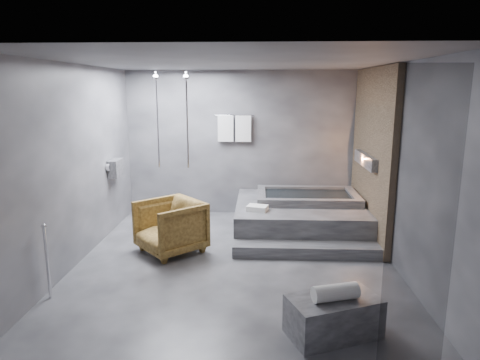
{
  "coord_description": "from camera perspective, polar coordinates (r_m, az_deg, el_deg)",
  "views": [
    {
      "loc": [
        0.34,
        -5.8,
        2.47
      ],
      "look_at": [
        0.06,
        0.3,
        1.15
      ],
      "focal_mm": 32.0,
      "sensor_mm": 36.0,
      "label": 1
    }
  ],
  "objects": [
    {
      "name": "room",
      "position": [
        6.09,
        3.16,
        5.24
      ],
      "size": [
        5.0,
        5.04,
        2.82
      ],
      "color": "#2D2D30",
      "rests_on": "ground"
    },
    {
      "name": "tub_deck",
      "position": [
        7.62,
        7.92,
        -4.85
      ],
      "size": [
        2.2,
        2.0,
        0.5
      ],
      "primitive_type": "cube",
      "color": "#323235",
      "rests_on": "ground"
    },
    {
      "name": "tub_step",
      "position": [
        6.56,
        8.79,
        -9.2
      ],
      "size": [
        2.2,
        0.36,
        0.18
      ],
      "primitive_type": "cube",
      "color": "#323235",
      "rests_on": "ground"
    },
    {
      "name": "concrete_bench",
      "position": [
        4.64,
        12.34,
        -17.32
      ],
      "size": [
        1.02,
        0.8,
        0.41
      ],
      "primitive_type": "cube",
      "rotation": [
        0.0,
        0.0,
        0.38
      ],
      "color": "#343437",
      "rests_on": "ground"
    },
    {
      "name": "driftwood_chair",
      "position": [
        6.62,
        -9.27,
        -6.14
      ],
      "size": [
        1.23,
        1.23,
        0.8
      ],
      "primitive_type": "imported",
      "rotation": [
        0.0,
        0.0,
        -0.83
      ],
      "color": "#442E11",
      "rests_on": "ground"
    },
    {
      "name": "rolled_towel",
      "position": [
        4.46,
        12.61,
        -14.42
      ],
      "size": [
        0.49,
        0.29,
        0.17
      ],
      "primitive_type": "cylinder",
      "rotation": [
        0.0,
        1.57,
        0.29
      ],
      "color": "silver",
      "rests_on": "concrete_bench"
    },
    {
      "name": "deck_towel",
      "position": [
        7.0,
        2.33,
        -3.76
      ],
      "size": [
        0.37,
        0.31,
        0.09
      ],
      "primitive_type": "cube",
      "rotation": [
        0.0,
        0.0,
        -0.26
      ],
      "color": "white",
      "rests_on": "tub_deck"
    }
  ]
}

